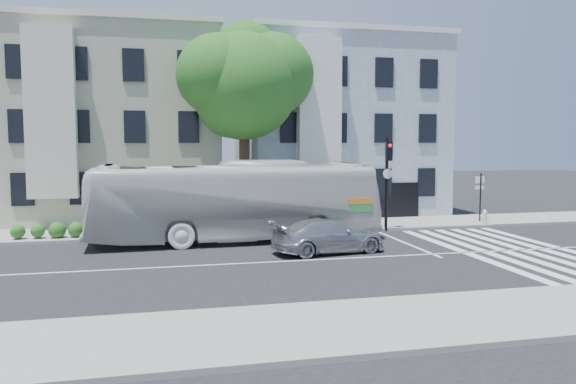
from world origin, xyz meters
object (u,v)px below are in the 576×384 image
object	(u,v)px
bus	(235,201)
fire_hydrant	(485,217)
sedan	(328,236)
traffic_signal	(388,171)

from	to	relation	value
bus	fire_hydrant	bearing A→B (deg)	-86.55
sedan	traffic_signal	distance (m)	6.94
sedan	fire_hydrant	distance (m)	11.57
bus	traffic_signal	xyz separation A→B (m)	(7.98, 1.02, 1.25)
sedan	fire_hydrant	world-z (taller)	sedan
bus	sedan	distance (m)	5.11
sedan	bus	bearing A→B (deg)	35.06
bus	sedan	xyz separation A→B (m)	(3.42, -3.62, -1.17)
bus	traffic_signal	bearing A→B (deg)	-84.96
bus	fire_hydrant	distance (m)	13.98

